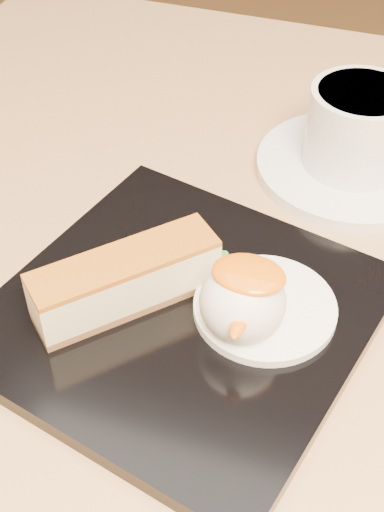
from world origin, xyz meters
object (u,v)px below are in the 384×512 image
(dessert_plate, at_px, (182,315))
(coffee_cup, at_px, (361,127))
(ice_cream_scoop, at_px, (243,302))
(cheesecake, at_px, (126,280))
(table, at_px, (261,428))
(saucer, at_px, (350,167))

(dessert_plate, relative_size, coffee_cup, 2.10)
(dessert_plate, distance_m, ice_cream_scoop, 0.05)
(dessert_plate, distance_m, cheesecake, 0.04)
(dessert_plate, xyz_separation_m, coffee_cup, (0.08, 0.19, 0.04))
(dessert_plate, bearing_deg, table, 36.40)
(cheesecake, xyz_separation_m, ice_cream_scoop, (0.08, 0.00, 0.01))
(cheesecake, height_order, saucer, cheesecake)
(ice_cream_scoop, bearing_deg, table, 73.96)
(dessert_plate, relative_size, cheesecake, 2.03)
(table, relative_size, saucer, 5.33)
(ice_cream_scoop, xyz_separation_m, coffee_cup, (0.04, 0.20, 0.01))
(saucer, bearing_deg, dessert_plate, -111.27)
(cheesecake, xyz_separation_m, saucer, (0.11, 0.20, -0.03))
(cheesecake, xyz_separation_m, coffee_cup, (0.11, 0.20, 0.01))
(table, distance_m, dessert_plate, 0.17)
(table, height_order, coffee_cup, coffee_cup)
(ice_cream_scoop, height_order, coffee_cup, coffee_cup)
(coffee_cup, bearing_deg, cheesecake, -129.77)
(cheesecake, distance_m, saucer, 0.23)
(cheesecake, distance_m, coffee_cup, 0.23)
(table, distance_m, coffee_cup, 0.25)
(table, height_order, cheesecake, cheesecake)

